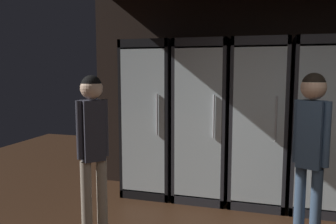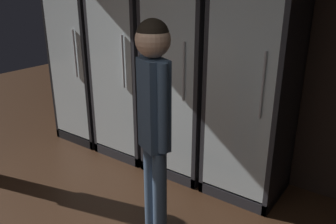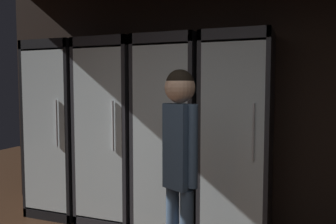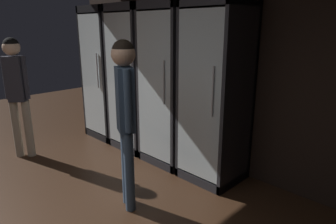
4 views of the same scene
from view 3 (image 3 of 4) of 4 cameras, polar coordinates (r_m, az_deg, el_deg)
The scene contains 6 objects.
wall_back at distance 3.68m, azimuth 12.69°, elevation 2.70°, with size 6.00×0.06×2.80m, color black.
cooler_far_left at distance 4.26m, azimuth -16.98°, elevation -2.76°, with size 0.64×0.61×2.00m.
cooler_left at distance 3.88m, azimuth -8.94°, elevation -3.44°, with size 0.64×0.61×2.00m.
cooler_center at distance 3.59m, azimuth 0.57°, elevation -3.87°, with size 0.64×0.61×2.00m.
cooler_right at distance 3.42m, azimuth 11.44°, elevation -4.46°, with size 0.64×0.61×2.00m.
shopper_near at distance 2.40m, azimuth 1.96°, elevation -6.82°, with size 0.29×0.22×1.61m.
Camera 3 is at (0.52, -0.61, 1.49)m, focal length 36.79 mm.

